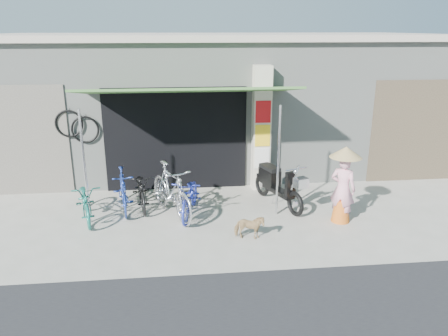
{
  "coord_description": "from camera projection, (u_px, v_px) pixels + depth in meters",
  "views": [
    {
      "loc": [
        -1.11,
        -7.7,
        3.82
      ],
      "look_at": [
        -0.2,
        1.0,
        1.0
      ],
      "focal_mm": 35.0,
      "sensor_mm": 36.0,
      "label": 1
    }
  ],
  "objects": [
    {
      "name": "bike_silver",
      "position": [
        171.0,
        190.0,
        9.13
      ],
      "size": [
        1.29,
        1.95,
        1.14
      ],
      "primitive_type": "imported",
      "rotation": [
        0.0,
        0.0,
        0.43
      ],
      "color": "silver",
      "rests_on": "ground"
    },
    {
      "name": "nun",
      "position": [
        343.0,
        185.0,
        8.79
      ],
      "size": [
        0.64,
        0.64,
        1.6
      ],
      "rotation": [
        0.0,
        0.0,
        2.47
      ],
      "color": "pink",
      "rests_on": "ground"
    },
    {
      "name": "neighbour_right",
      "position": [
        420.0,
        131.0,
        11.12
      ],
      "size": [
        2.6,
        0.06,
        2.6
      ],
      "primitive_type": "cube",
      "color": "brown",
      "rests_on": "ground"
    },
    {
      "name": "ground",
      "position": [
        239.0,
        232.0,
        8.57
      ],
      "size": [
        80.0,
        80.0,
        0.0
      ],
      "primitive_type": "plane",
      "color": "#A6A296",
      "rests_on": "ground"
    },
    {
      "name": "bicycle_shop",
      "position": [
        216.0,
        98.0,
        12.83
      ],
      "size": [
        12.3,
        5.3,
        3.66
      ],
      "color": "#999D96",
      "rests_on": "ground"
    },
    {
      "name": "bike_black",
      "position": [
        142.0,
        189.0,
        9.66
      ],
      "size": [
        0.79,
        1.63,
        0.82
      ],
      "primitive_type": "imported",
      "rotation": [
        0.0,
        0.0,
        0.16
      ],
      "color": "black",
      "rests_on": "ground"
    },
    {
      "name": "shop_pillar",
      "position": [
        261.0,
        129.0,
        10.51
      ],
      "size": [
        0.42,
        0.44,
        3.0
      ],
      "color": "beige",
      "rests_on": "ground"
    },
    {
      "name": "awning",
      "position": [
        188.0,
        92.0,
        9.25
      ],
      "size": [
        4.6,
        1.88,
        2.72
      ],
      "color": "#3A682F",
      "rests_on": "ground"
    },
    {
      "name": "street_dog",
      "position": [
        249.0,
        227.0,
        8.2
      ],
      "size": [
        0.61,
        0.37,
        0.48
      ],
      "primitive_type": "imported",
      "rotation": [
        0.0,
        0.0,
        1.38
      ],
      "color": "#957C4F",
      "rests_on": "ground"
    },
    {
      "name": "bike_blue",
      "position": [
        123.0,
        190.0,
        9.44
      ],
      "size": [
        0.69,
        1.58,
        0.92
      ],
      "primitive_type": "imported",
      "rotation": [
        0.0,
        0.0,
        0.17
      ],
      "color": "navy",
      "rests_on": "ground"
    },
    {
      "name": "bike_navy",
      "position": [
        190.0,
        196.0,
        9.22
      ],
      "size": [
        0.87,
        1.7,
        0.85
      ],
      "primitive_type": "imported",
      "rotation": [
        0.0,
        0.0,
        -0.2
      ],
      "color": "#212E9A",
      "rests_on": "ground"
    },
    {
      "name": "moped",
      "position": [
        277.0,
        184.0,
        9.75
      ],
      "size": [
        0.86,
        1.79,
        1.05
      ],
      "rotation": [
        0.0,
        0.0,
        0.37
      ],
      "color": "black",
      "rests_on": "ground"
    },
    {
      "name": "bike_teal",
      "position": [
        86.0,
        201.0,
        9.01
      ],
      "size": [
        0.95,
        1.67,
        0.83
      ],
      "primitive_type": "imported",
      "rotation": [
        0.0,
        0.0,
        0.27
      ],
      "color": "#166559",
      "rests_on": "ground"
    },
    {
      "name": "neighbour_left",
      "position": [
        12.0,
        141.0,
        10.13
      ],
      "size": [
        2.6,
        0.06,
        2.6
      ],
      "primitive_type": "cube",
      "color": "#6B665B",
      "rests_on": "ground"
    }
  ]
}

